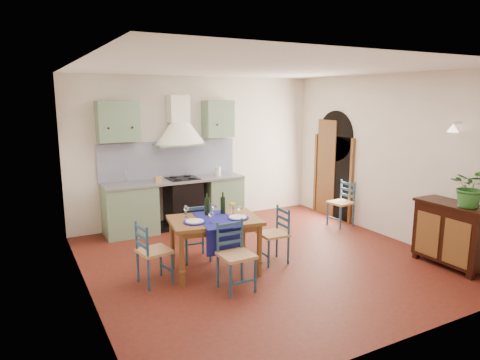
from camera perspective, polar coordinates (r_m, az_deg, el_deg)
name	(u,v)px	position (r m, az deg, el deg)	size (l,w,h in m)	color
floor	(264,260)	(6.55, 3.24, -10.61)	(5.00, 5.00, 0.00)	#47150F
back_wall	(180,171)	(8.07, -8.05, 1.19)	(5.00, 0.96, 2.80)	silver
right_wall	(377,159)	(7.96, 17.82, 2.72)	(0.26, 5.00, 2.80)	silver
left_wall	(83,185)	(5.33, -20.20, -0.61)	(0.04, 5.00, 2.80)	silver
ceiling	(266,68)	(6.10, 3.54, 14.69)	(5.00, 5.00, 0.01)	silver
dining_table	(215,225)	(5.92, -3.35, -6.00)	(1.32, 1.03, 1.09)	brown
chair_near	(235,255)	(5.46, -0.64, -10.00)	(0.41, 0.41, 0.87)	navy
chair_far	(195,230)	(6.42, -5.97, -6.69)	(0.46, 0.46, 0.90)	navy
chair_left	(152,252)	(5.74, -11.61, -9.40)	(0.44, 0.44, 0.84)	navy
chair_right	(275,234)	(6.36, 4.66, -7.23)	(0.40, 0.40, 0.82)	navy
chair_spare	(342,203)	(8.34, 13.44, -2.99)	(0.43, 0.43, 0.85)	navy
sideboard	(452,232)	(6.87, 26.45, -6.24)	(0.50, 1.05, 0.94)	black
potted_plant	(469,186)	(6.58, 28.26, -0.72)	(0.52, 0.45, 0.58)	#2B6B2A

